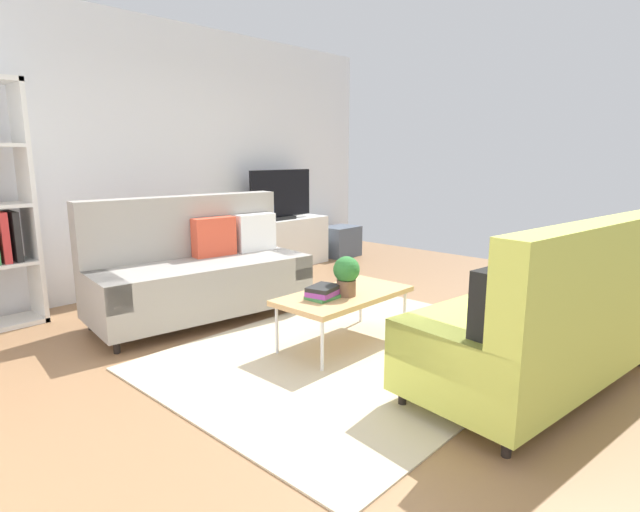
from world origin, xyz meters
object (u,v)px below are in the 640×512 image
at_px(coffee_table, 344,296).
at_px(potted_plant, 346,274).
at_px(bottle_0, 266,215).
at_px(bottle_1, 272,213).
at_px(couch_beige, 199,270).
at_px(couch_green, 545,322).
at_px(tv, 281,195).
at_px(vase_0, 243,217).
at_px(vase_1, 252,216).
at_px(table_book_0, 323,297).
at_px(tv_console, 281,243).
at_px(storage_trunk, 341,241).

xyz_separation_m(coffee_table, potted_plant, (-0.05, -0.06, 0.20)).
distance_m(bottle_0, bottle_1, 0.10).
relative_size(coffee_table, bottle_1, 5.46).
relative_size(couch_beige, potted_plant, 6.56).
height_order(couch_green, bottle_1, couch_green).
bearing_deg(tv, vase_0, 173.12).
distance_m(vase_0, bottle_0, 0.32).
height_order(tv, vase_1, tv).
bearing_deg(vase_1, bottle_0, -29.18).
distance_m(table_book_0, vase_1, 2.83).
height_order(coffee_table, potted_plant, potted_plant).
distance_m(coffee_table, tv_console, 2.90).
height_order(vase_0, bottle_1, bottle_1).
relative_size(coffee_table, storage_trunk, 2.12).
distance_m(tv, vase_0, 0.63).
distance_m(vase_1, bottle_0, 0.18).
bearing_deg(coffee_table, couch_green, -78.92).
height_order(tv_console, storage_trunk, tv_console).
height_order(couch_green, storage_trunk, couch_green).
distance_m(couch_green, bottle_0, 3.96).
relative_size(couch_beige, vase_0, 12.32).
relative_size(potted_plant, vase_0, 1.88).
bearing_deg(coffee_table, tv_console, 57.15).
xyz_separation_m(coffee_table, vase_1, (1.14, 2.49, 0.33)).
xyz_separation_m(coffee_table, bottle_1, (1.40, 2.40, 0.35)).
bearing_deg(vase_0, table_book_0, -116.16).
xyz_separation_m(vase_0, bottle_0, (0.31, -0.09, 0.00)).
bearing_deg(storage_trunk, vase_1, 174.41).
height_order(potted_plant, bottle_1, bottle_1).
relative_size(table_book_0, vase_1, 1.53).
relative_size(couch_beige, storage_trunk, 3.84).
xyz_separation_m(tv_console, vase_1, (-0.43, 0.05, 0.40)).
xyz_separation_m(tv_console, storage_trunk, (1.10, -0.10, -0.10)).
xyz_separation_m(couch_green, coffee_table, (-0.28, 1.42, -0.05)).
xyz_separation_m(coffee_table, tv, (1.57, 2.42, 0.56)).
distance_m(couch_beige, couch_green, 2.91).
bearing_deg(potted_plant, tv_console, 57.03).
relative_size(potted_plant, bottle_0, 1.80).
bearing_deg(bottle_1, vase_0, 167.63).
relative_size(couch_green, coffee_table, 1.81).
bearing_deg(potted_plant, couch_beige, 102.48).
height_order(vase_1, bottle_1, bottle_1).
distance_m(tv_console, vase_0, 0.71).
bearing_deg(coffee_table, potted_plant, -127.89).
height_order(couch_beige, storage_trunk, couch_beige).
bearing_deg(storage_trunk, couch_green, -122.54).
relative_size(storage_trunk, potted_plant, 1.71).
bearing_deg(couch_beige, table_book_0, 104.22).
xyz_separation_m(tv, bottle_1, (-0.17, -0.02, -0.21)).
xyz_separation_m(potted_plant, vase_1, (1.19, 2.54, 0.13)).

